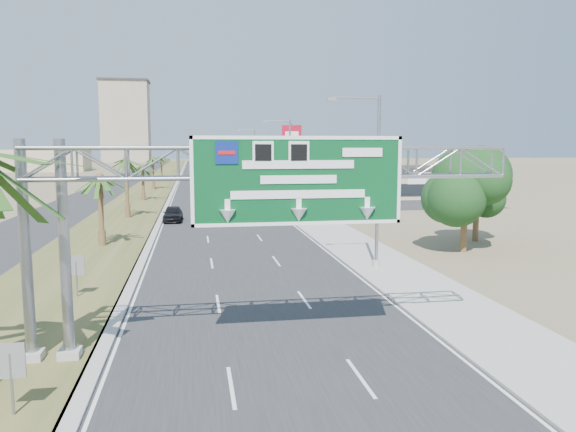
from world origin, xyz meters
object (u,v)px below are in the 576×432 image
at_px(car_far, 197,183).
at_px(signal_mast, 251,162).
at_px(store_building, 375,183).
at_px(pole_sign_blue, 327,166).
at_px(car_right_lane, 242,197).
at_px(pole_sign_red_far, 298,152).
at_px(pole_sign_red_near, 292,140).
at_px(car_mid_lane, 236,204).
at_px(sign_gantry, 251,179).
at_px(car_left_lane, 173,214).

bearing_deg(car_far, signal_mast, -61.27).
distance_m(store_building, pole_sign_blue, 14.15).
xyz_separation_m(car_right_lane, pole_sign_red_far, (8.67, 8.01, 5.51)).
distance_m(pole_sign_red_near, pole_sign_red_far, 10.87).
xyz_separation_m(car_far, pole_sign_blue, (15.02, -34.38, 4.13)).
height_order(car_mid_lane, car_right_lane, car_mid_lane).
relative_size(signal_mast, pole_sign_red_far, 1.29).
bearing_deg(car_far, sign_gantry, -82.89).
xyz_separation_m(store_building, pole_sign_red_near, (-13.00, -6.53, 5.84)).
bearing_deg(car_far, car_right_lane, -72.99).
height_order(car_far, pole_sign_blue, pole_sign_blue).
xyz_separation_m(car_mid_lane, pole_sign_blue, (11.13, 3.99, 3.99)).
bearing_deg(car_mid_lane, store_building, 33.04).
height_order(signal_mast, car_right_lane, signal_mast).
bearing_deg(car_mid_lane, pole_sign_red_near, 43.98).
relative_size(sign_gantry, pole_sign_red_near, 1.70).
relative_size(sign_gantry, store_building, 0.93).
distance_m(car_right_lane, pole_sign_red_far, 13.03).
xyz_separation_m(signal_mast, car_mid_lane, (-3.67, -20.18, -4.04)).
distance_m(signal_mast, pole_sign_red_near, 13.42).
bearing_deg(store_building, pole_sign_blue, -132.49).
relative_size(signal_mast, car_far, 2.20).
bearing_deg(pole_sign_red_far, car_left_lane, -123.81).
relative_size(sign_gantry, car_left_lane, 3.81).
bearing_deg(pole_sign_blue, signal_mast, 114.74).
xyz_separation_m(car_left_lane, pole_sign_red_near, (14.01, 14.55, 7.09)).
relative_size(car_right_lane, pole_sign_red_near, 0.55).
relative_size(car_mid_lane, pole_sign_red_far, 0.62).
bearing_deg(sign_gantry, car_right_lane, 85.49).
bearing_deg(sign_gantry, car_mid_lane, 86.50).
bearing_deg(pole_sign_red_far, car_far, 124.80).
xyz_separation_m(sign_gantry, car_far, (-1.32, 80.23, -5.38)).
xyz_separation_m(signal_mast, pole_sign_blue, (7.46, -16.20, -0.04)).
relative_size(sign_gantry, car_far, 3.59).
distance_m(signal_mast, pole_sign_red_far, 7.01).
bearing_deg(car_far, car_mid_lane, -78.06).
bearing_deg(pole_sign_red_near, car_mid_lane, -134.33).
distance_m(signal_mast, car_right_lane, 11.11).
height_order(car_mid_lane, pole_sign_red_far, pole_sign_red_far).
bearing_deg(pole_sign_red_far, car_right_lane, -137.28).
bearing_deg(car_far, car_left_lane, -87.15).
relative_size(car_left_lane, car_right_lane, 0.81).
distance_m(car_far, pole_sign_red_near, 33.51).
bearing_deg(store_building, pole_sign_red_far, 159.35).
height_order(store_building, pole_sign_red_far, pole_sign_red_far).
bearing_deg(pole_sign_blue, sign_gantry, -106.63).
xyz_separation_m(car_left_lane, car_mid_lane, (6.51, 6.87, 0.07)).
distance_m(store_building, pole_sign_red_near, 15.68).
bearing_deg(signal_mast, pole_sign_red_far, -17.77).
height_order(signal_mast, car_left_lane, signal_mast).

